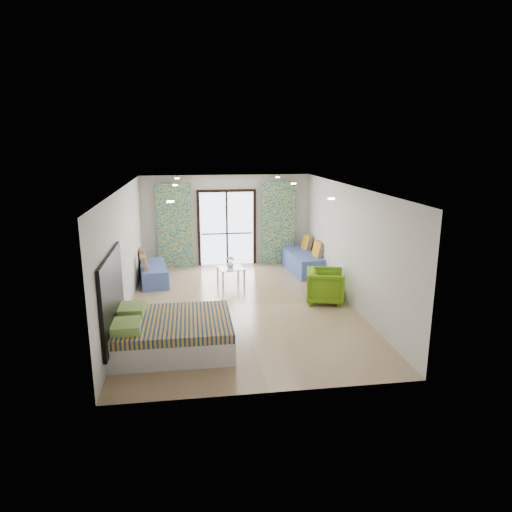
{
  "coord_description": "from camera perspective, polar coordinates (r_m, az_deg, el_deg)",
  "views": [
    {
      "loc": [
        -1.07,
        -9.77,
        3.65
      ],
      "look_at": [
        0.36,
        0.06,
        1.15
      ],
      "focal_mm": 32.0,
      "sensor_mm": 36.0,
      "label": 1
    }
  ],
  "objects": [
    {
      "name": "daybed_left",
      "position": [
        12.45,
        -12.76,
        -2.02
      ],
      "size": [
        0.89,
        1.78,
        0.84
      ],
      "rotation": [
        0.0,
        0.0,
        0.13
      ],
      "color": "#475EAA",
      "rests_on": "floor"
    },
    {
      "name": "downlight_e",
      "position": [
        12.81,
        -9.84,
        9.53
      ],
      "size": [
        0.12,
        0.12,
        0.02
      ],
      "primitive_type": "cylinder",
      "color": "#FFE0B2",
      "rests_on": "ceiling"
    },
    {
      "name": "bed",
      "position": [
        8.44,
        -10.48,
        -9.48
      ],
      "size": [
        2.09,
        1.71,
        0.72
      ],
      "color": "silver",
      "rests_on": "floor"
    },
    {
      "name": "balcony_door",
      "position": [
        13.75,
        -3.67,
        4.07
      ],
      "size": [
        1.76,
        0.08,
        2.28
      ],
      "color": "black",
      "rests_on": "floor"
    },
    {
      "name": "floor",
      "position": [
        10.49,
        -1.89,
        -6.25
      ],
      "size": [
        5.0,
        7.5,
        0.01
      ],
      "primitive_type": null,
      "color": "#947758",
      "rests_on": "ground"
    },
    {
      "name": "wall_back",
      "position": [
        13.76,
        -3.69,
        4.47
      ],
      "size": [
        5.0,
        0.01,
        2.7
      ],
      "primitive_type": null,
      "color": "silver",
      "rests_on": "ground"
    },
    {
      "name": "downlight_c",
      "position": [
        10.82,
        -10.08,
        8.71
      ],
      "size": [
        0.12,
        0.12,
        0.02
      ],
      "primitive_type": "cylinder",
      "color": "#FFE0B2",
      "rests_on": "ceiling"
    },
    {
      "name": "wall_left",
      "position": [
        10.14,
        -16.13,
        0.45
      ],
      "size": [
        0.01,
        7.5,
        2.7
      ],
      "primitive_type": null,
      "color": "silver",
      "rests_on": "ground"
    },
    {
      "name": "switch_plate",
      "position": [
        9.46,
        -16.43,
        -2.42
      ],
      "size": [
        0.02,
        0.1,
        0.1
      ],
      "primitive_type": "cube",
      "color": "silver",
      "rests_on": "wall_left"
    },
    {
      "name": "wall_front",
      "position": [
        6.54,
        1.73,
        -6.49
      ],
      "size": [
        5.0,
        0.01,
        2.7
      ],
      "primitive_type": null,
      "color": "silver",
      "rests_on": "ground"
    },
    {
      "name": "downlight_b",
      "position": [
        8.22,
        9.39,
        7.09
      ],
      "size": [
        0.12,
        0.12,
        0.02
      ],
      "primitive_type": "cylinder",
      "color": "#FFE0B2",
      "rests_on": "ceiling"
    },
    {
      "name": "downlight_f",
      "position": [
        13.05,
        2.73,
        9.8
      ],
      "size": [
        0.12,
        0.12,
        0.02
      ],
      "primitive_type": "cylinder",
      "color": "#FFE0B2",
      "rests_on": "ceiling"
    },
    {
      "name": "ceiling",
      "position": [
        9.88,
        -2.01,
        8.6
      ],
      "size": [
        5.0,
        7.5,
        0.01
      ],
      "primitive_type": null,
      "color": "silver",
      "rests_on": "ground"
    },
    {
      "name": "daybed_right",
      "position": [
        13.22,
        5.97,
        -0.63
      ],
      "size": [
        0.94,
        2.02,
        0.97
      ],
      "rotation": [
        0.0,
        0.0,
        0.09
      ],
      "color": "#475EAA",
      "rests_on": "floor"
    },
    {
      "name": "downlight_d",
      "position": [
        11.1,
        4.7,
        9.01
      ],
      "size": [
        0.12,
        0.12,
        0.02
      ],
      "primitive_type": "cylinder",
      "color": "#FFE0B2",
      "rests_on": "ceiling"
    },
    {
      "name": "coffee_table",
      "position": [
        12.01,
        -3.18,
        -1.67
      ],
      "size": [
        0.76,
        0.76,
        0.76
      ],
      "rotation": [
        0.0,
        0.0,
        0.18
      ],
      "color": "silver",
      "rests_on": "floor"
    },
    {
      "name": "vase",
      "position": [
        11.96,
        -3.23,
        -1.04
      ],
      "size": [
        0.21,
        0.22,
        0.18
      ],
      "primitive_type": "imported",
      "rotation": [
        0.0,
        0.0,
        0.14
      ],
      "color": "white",
      "rests_on": "coffee_table"
    },
    {
      "name": "balcony_rail",
      "position": [
        13.81,
        -3.65,
        2.82
      ],
      "size": [
        1.52,
        0.03,
        0.04
      ],
      "primitive_type": "cube",
      "color": "#595451",
      "rests_on": "balcony_door"
    },
    {
      "name": "armchair",
      "position": [
        10.74,
        8.65,
        -3.51
      ],
      "size": [
        0.95,
        0.99,
        0.85
      ],
      "primitive_type": "imported",
      "rotation": [
        0.0,
        0.0,
        1.32
      ],
      "color": "#629913",
      "rests_on": "floor"
    },
    {
      "name": "curtain_left",
      "position": [
        13.57,
        -10.17,
        3.71
      ],
      "size": [
        1.0,
        0.1,
        2.5
      ],
      "primitive_type": "cube",
      "color": "silver",
      "rests_on": "floor"
    },
    {
      "name": "headboard",
      "position": [
        8.28,
        -17.53,
        -4.85
      ],
      "size": [
        0.06,
        2.1,
        1.5
      ],
      "primitive_type": "cube",
      "color": "black",
      "rests_on": "floor"
    },
    {
      "name": "curtain_right",
      "position": [
        13.81,
        2.82,
        4.1
      ],
      "size": [
        1.0,
        0.1,
        2.5
      ],
      "primitive_type": "cube",
      "color": "silver",
      "rests_on": "floor"
    },
    {
      "name": "downlight_a",
      "position": [
        7.84,
        -10.66,
        6.7
      ],
      "size": [
        0.12,
        0.12,
        0.02
      ],
      "primitive_type": "cylinder",
      "color": "#FFE0B2",
      "rests_on": "ceiling"
    },
    {
      "name": "wall_right",
      "position": [
        10.66,
        11.54,
        1.37
      ],
      "size": [
        0.01,
        7.5,
        2.7
      ],
      "primitive_type": null,
      "color": "silver",
      "rests_on": "ground"
    }
  ]
}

